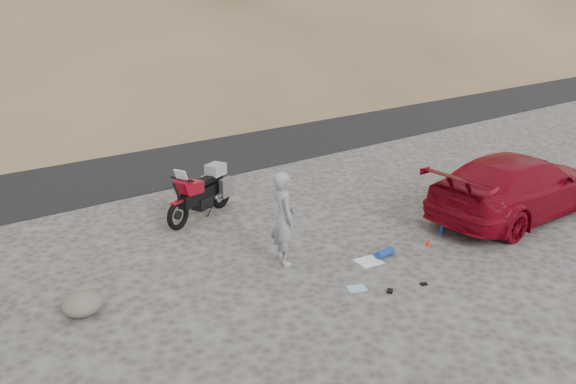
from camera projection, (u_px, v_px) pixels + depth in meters
name	position (u px, v px, depth m)	size (l,w,h in m)	color
ground	(303.00, 258.00, 11.37)	(140.00, 140.00, 0.00)	#44413F
road	(130.00, 159.00, 18.13)	(120.00, 7.00, 0.05)	black
motorcycle	(203.00, 193.00, 13.32)	(2.20, 1.20, 1.39)	black
man	(283.00, 261.00, 11.23)	(0.69, 0.45, 1.89)	gray
red_car	(514.00, 215.00, 13.60)	(2.10, 5.16, 1.50)	maroon
small_rock	(82.00, 303.00, 9.33)	(0.72, 0.66, 0.41)	#555049
gear_white_cloth	(368.00, 261.00, 11.22)	(0.48, 0.43, 0.02)	white
gear_blue_mat	(385.00, 253.00, 11.41)	(0.17, 0.17, 0.42)	navy
gear_bottle	(442.00, 229.00, 12.50)	(0.09, 0.09, 0.24)	navy
gear_funnel	(429.00, 242.00, 11.92)	(0.13, 0.13, 0.16)	red
gear_glove_a	(424.00, 284.00, 10.34)	(0.12, 0.09, 0.03)	black
gear_glove_b	(390.00, 291.00, 10.08)	(0.13, 0.10, 0.04)	black
gear_blue_cloth	(357.00, 288.00, 10.20)	(0.34, 0.25, 0.01)	#8EBBDC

